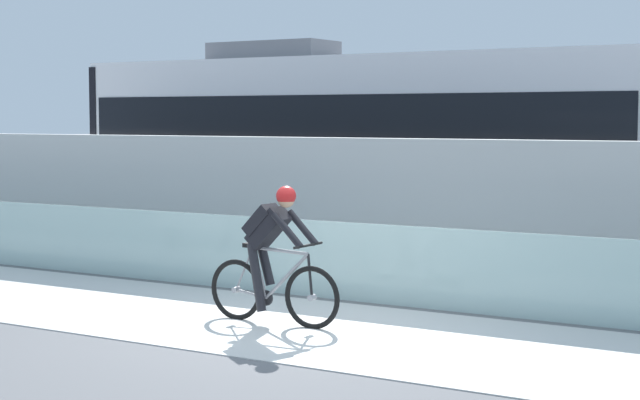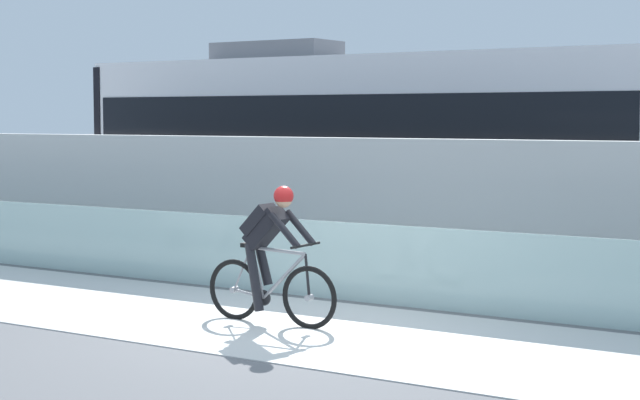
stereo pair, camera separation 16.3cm
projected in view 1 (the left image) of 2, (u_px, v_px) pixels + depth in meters
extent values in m
plane|color=slate|center=(302.00, 328.00, 11.98)|extent=(200.00, 200.00, 0.00)
cube|color=silver|center=(302.00, 327.00, 11.98)|extent=(32.00, 3.20, 0.01)
cube|color=silver|center=(379.00, 264.00, 13.51)|extent=(32.00, 0.05, 1.02)
cube|color=silver|center=(439.00, 212.00, 15.00)|extent=(32.00, 0.36, 2.08)
cube|color=#595654|center=(504.00, 264.00, 17.19)|extent=(32.00, 0.08, 0.01)
cube|color=#595654|center=(534.00, 254.00, 18.41)|extent=(32.00, 0.08, 0.01)
cube|color=silver|center=(363.00, 144.00, 19.23)|extent=(11.00, 2.50, 3.10)
cube|color=black|center=(363.00, 125.00, 19.20)|extent=(10.56, 2.54, 1.04)
cube|color=#14724C|center=(363.00, 219.00, 19.33)|extent=(10.78, 2.53, 0.28)
cube|color=slate|center=(273.00, 52.00, 20.12)|extent=(2.40, 1.10, 0.36)
cube|color=#232326|center=(210.00, 218.00, 21.18)|extent=(1.40, 1.88, 0.20)
cylinder|color=black|center=(187.00, 224.00, 20.58)|extent=(0.60, 0.10, 0.60)
cylinder|color=black|center=(231.00, 218.00, 21.80)|extent=(0.60, 0.10, 0.60)
cube|color=#232326|center=(548.00, 239.00, 17.51)|extent=(1.40, 1.88, 0.20)
cylinder|color=black|center=(533.00, 248.00, 16.91)|extent=(0.60, 0.10, 0.60)
cylinder|color=black|center=(562.00, 239.00, 18.13)|extent=(0.60, 0.10, 0.60)
cube|color=black|center=(136.00, 140.00, 22.07)|extent=(0.16, 2.54, 2.94)
torus|color=black|center=(312.00, 298.00, 11.88)|extent=(0.72, 0.06, 0.72)
cylinder|color=#99999E|center=(312.00, 298.00, 11.88)|extent=(0.07, 0.10, 0.07)
torus|color=black|center=(236.00, 290.00, 12.42)|extent=(0.72, 0.06, 0.72)
cylinder|color=#99999E|center=(236.00, 290.00, 12.42)|extent=(0.07, 0.10, 0.07)
cylinder|color=#99999E|center=(287.00, 276.00, 12.03)|extent=(0.60, 0.04, 0.58)
cylinder|color=#99999E|center=(260.00, 272.00, 12.23)|extent=(0.22, 0.04, 0.59)
cylinder|color=#99999E|center=(280.00, 251.00, 12.06)|extent=(0.76, 0.04, 0.07)
cylinder|color=#99999E|center=(251.00, 294.00, 12.31)|extent=(0.43, 0.03, 0.09)
cylinder|color=#99999E|center=(245.00, 269.00, 12.34)|extent=(0.27, 0.02, 0.53)
cylinder|color=black|center=(310.00, 276.00, 11.87)|extent=(0.08, 0.03, 0.49)
cube|color=black|center=(253.00, 245.00, 12.25)|extent=(0.24, 0.10, 0.05)
cylinder|color=black|center=(308.00, 245.00, 11.86)|extent=(0.03, 0.58, 0.03)
cylinder|color=#262628|center=(266.00, 298.00, 12.21)|extent=(0.18, 0.02, 0.18)
cube|color=black|center=(269.00, 228.00, 12.12)|extent=(0.50, 0.28, 0.51)
cube|color=black|center=(262.00, 220.00, 12.16)|extent=(0.38, 0.30, 0.38)
sphere|color=tan|center=(286.00, 199.00, 11.97)|extent=(0.20, 0.20, 0.20)
sphere|color=red|center=(286.00, 196.00, 11.97)|extent=(0.23, 0.23, 0.23)
cylinder|color=black|center=(287.00, 230.00, 11.80)|extent=(0.41, 0.08, 0.41)
cylinder|color=black|center=(302.00, 228.00, 12.07)|extent=(0.41, 0.08, 0.41)
cylinder|color=black|center=(257.00, 277.00, 12.15)|extent=(0.25, 0.11, 0.79)
cylinder|color=black|center=(265.00, 264.00, 12.29)|extent=(0.25, 0.11, 0.52)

